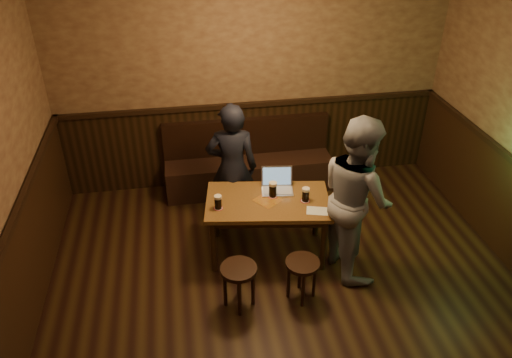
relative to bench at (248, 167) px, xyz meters
The scene contains 12 objects.
room 2.68m from the bench, 87.82° to the right, with size 5.04×6.04×2.84m.
bench is the anchor object (origin of this frame).
pub_table 1.41m from the bench, 90.00° to the right, with size 1.42×0.94×0.71m.
stool_left 2.18m from the bench, 101.27° to the right, with size 0.39×0.39×0.49m.
stool_right 2.14m from the bench, 84.45° to the right, with size 0.38×0.38×0.46m.
pint_left 1.61m from the bench, 110.50° to the right, with size 0.10×0.10×0.16m.
pint_mid 1.40m from the bench, 87.14° to the right, with size 0.11×0.11×0.18m.
pint_right 1.58m from the bench, 74.95° to the right, with size 0.10×0.10×0.16m.
laptop 1.27m from the bench, 83.15° to the right, with size 0.37×0.31×0.24m.
menu 1.77m from the bench, 74.24° to the right, with size 0.22×0.15×0.00m, color silver.
person_suit 1.00m from the bench, 110.93° to the right, with size 0.58×0.38×1.60m, color black.
person_grey 2.01m from the bench, 63.74° to the right, with size 0.86×0.67×1.77m, color gray.
Camera 1 is at (-0.95, -2.96, 3.72)m, focal length 35.00 mm.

